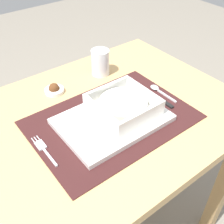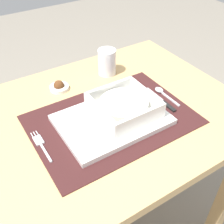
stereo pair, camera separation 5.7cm
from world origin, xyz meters
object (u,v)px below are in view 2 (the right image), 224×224
Objects in this scene: spoon at (161,92)px; drinking_glass at (107,63)px; fork at (40,144)px; butter_knife at (162,101)px; dining_table at (104,139)px; porridge_bowl at (124,106)px; condiment_saucer at (59,87)px.

drinking_glass reaches higher than spoon.
fork is at bearing -147.68° from drinking_glass.
spoon is 1.23× the size of drinking_glass.
fork is at bearing 172.54° from butter_knife.
spoon is at bearing -4.93° from dining_table.
spoon reaches higher than dining_table.
drinking_glass reaches higher than porridge_bowl.
condiment_saucer is at bearing 56.72° from fork.
spoon is at bearing 2.84° from fork.
porridge_bowl reaches higher than spoon.
porridge_bowl is 1.48× the size of spoon.
drinking_glass is (-0.06, 0.24, 0.04)m from butter_knife.
dining_table is at bearing -124.74° from drinking_glass.
fork is (-0.25, 0.02, -0.03)m from porridge_bowl.
condiment_saucer is (-0.10, 0.24, -0.03)m from porridge_bowl.
condiment_saucer is at bearing 140.26° from spoon.
drinking_glass reaches higher than condiment_saucer.
dining_table is at bearing 172.01° from spoon.
butter_knife is (0.19, -0.06, 0.12)m from dining_table.
dining_table is 0.28m from drinking_glass.
spoon is (0.43, 0.01, 0.00)m from fork.
condiment_saucer is (-0.28, 0.21, 0.00)m from spoon.
drinking_glass is 1.44× the size of condiment_saucer.
dining_table is 6.11× the size of butter_knife.
porridge_bowl reaches higher than butter_knife.
drinking_glass reaches higher than butter_knife.
porridge_bowl reaches higher than dining_table.
dining_table is 6.82× the size of fork.
dining_table is 0.17m from porridge_bowl.
dining_table is 0.25m from fork.
butter_knife is 2.20× the size of condiment_saucer.
fork is 1.37× the size of drinking_glass.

